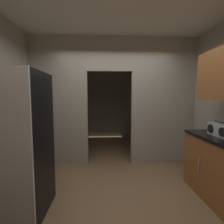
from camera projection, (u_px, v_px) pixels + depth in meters
ground at (119, 201)px, 2.45m from camera, size 20.00×20.00×0.00m
kitchen_overhead_slab at (118, 11)px, 2.63m from camera, size 4.05×6.90×0.06m
kitchen_partition at (115, 97)px, 3.76m from camera, size 3.65×0.12×2.81m
adjoining_room_shell at (111, 100)px, 5.57m from camera, size 3.65×2.62×2.81m
refrigerator at (11, 145)px, 2.11m from camera, size 0.85×0.79×1.82m
boombox at (221, 130)px, 2.44m from camera, size 0.17×0.42×0.21m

